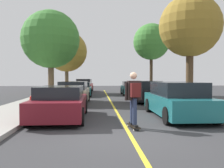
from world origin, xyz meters
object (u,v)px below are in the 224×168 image
(street_tree_left_nearest, at_px, (51,40))
(fire_hydrant, at_px, (32,103))
(parked_car_right_nearest, at_px, (177,100))
(skateboard, at_px, (133,126))
(street_tree_left_near, at_px, (67,52))
(street_tree_right_near, at_px, (151,42))
(parked_car_left_near, at_px, (74,93))
(skateboarder, at_px, (134,95))
(parked_car_left_farthest, at_px, (84,86))
(parked_car_left_far, at_px, (81,89))
(parked_car_right_near, at_px, (146,92))
(street_tree_right_nearest, at_px, (190,27))
(parked_car_left_nearest, at_px, (61,103))
(parked_car_right_far, at_px, (131,88))

(street_tree_left_nearest, relative_size, fire_hydrant, 8.78)
(parked_car_right_nearest, bearing_deg, skateboard, -136.73)
(street_tree_left_near, relative_size, street_tree_right_near, 0.98)
(fire_hydrant, relative_size, skateboard, 0.81)
(parked_car_left_near, height_order, skateboarder, skateboarder)
(parked_car_left_farthest, height_order, skateboarder, skateboarder)
(parked_car_left_far, xyz_separation_m, parked_car_left_farthest, (-0.00, 5.91, 0.11))
(skateboard, height_order, skateboarder, skateboarder)
(parked_car_left_far, height_order, skateboard, parked_car_left_far)
(street_tree_right_near, xyz_separation_m, fire_hydrant, (-8.01, -10.74, -4.48))
(parked_car_right_near, relative_size, skateboarder, 2.52)
(parked_car_left_farthest, distance_m, street_tree_right_near, 9.64)
(street_tree_left_near, bearing_deg, parked_car_left_far, -64.22)
(street_tree_right_nearest, relative_size, fire_hydrant, 8.57)
(parked_car_left_farthest, relative_size, street_tree_right_nearest, 0.78)
(parked_car_right_near, bearing_deg, skateboarder, -104.55)
(parked_car_left_near, xyz_separation_m, street_tree_right_near, (6.51, 6.63, 4.26))
(parked_car_left_far, xyz_separation_m, skateboard, (2.62, -13.79, -0.53))
(parked_car_left_far, height_order, street_tree_left_nearest, street_tree_left_nearest)
(parked_car_right_nearest, distance_m, street_tree_right_near, 12.81)
(parked_car_left_nearest, relative_size, street_tree_right_nearest, 0.69)
(street_tree_right_near, bearing_deg, parked_car_left_farthest, 138.80)
(street_tree_left_near, bearing_deg, parked_car_left_nearest, -83.60)
(skateboarder, bearing_deg, street_tree_left_nearest, 115.88)
(parked_car_left_near, distance_m, parked_car_right_far, 8.84)
(parked_car_left_farthest, xyz_separation_m, street_tree_right_near, (6.51, -5.70, 4.24))
(street_tree_right_nearest, bearing_deg, skateboarder, -127.71)
(parked_car_left_nearest, bearing_deg, street_tree_left_nearest, 103.85)
(parked_car_left_near, xyz_separation_m, parked_car_left_far, (0.00, 6.43, -0.08))
(parked_car_right_far, distance_m, street_tree_right_near, 4.74)
(parked_car_right_near, bearing_deg, street_tree_left_nearest, 174.08)
(parked_car_left_near, relative_size, parked_car_left_far, 0.97)
(parked_car_left_nearest, relative_size, parked_car_right_far, 1.01)
(parked_car_left_farthest, bearing_deg, skateboard, -82.43)
(parked_car_left_near, xyz_separation_m, parked_car_left_farthest, (-0.00, 12.34, 0.02))
(parked_car_right_nearest, distance_m, skateboard, 3.03)
(street_tree_right_near, distance_m, skateboarder, 15.07)
(parked_car_right_far, xyz_separation_m, fire_hydrant, (-6.28, -11.55, -0.15))
(parked_car_right_nearest, height_order, skateboard, parked_car_right_nearest)
(parked_car_left_far, bearing_deg, parked_car_left_farthest, 90.01)
(parked_car_left_nearest, xyz_separation_m, parked_car_left_farthest, (-0.00, 17.79, 0.08))
(parked_car_right_nearest, xyz_separation_m, parked_car_right_near, (-0.00, 6.23, -0.03))
(street_tree_left_near, distance_m, street_tree_right_nearest, 14.88)
(parked_car_right_near, distance_m, street_tree_left_nearest, 7.46)
(parked_car_left_farthest, height_order, skateboard, parked_car_left_farthest)
(parked_car_right_near, bearing_deg, parked_car_left_nearest, -126.90)
(parked_car_left_farthest, relative_size, parked_car_right_far, 1.15)
(parked_car_left_nearest, relative_size, skateboarder, 2.40)
(parked_car_right_nearest, bearing_deg, parked_car_left_nearest, -178.46)
(parked_car_right_nearest, height_order, parked_car_right_far, parked_car_right_nearest)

